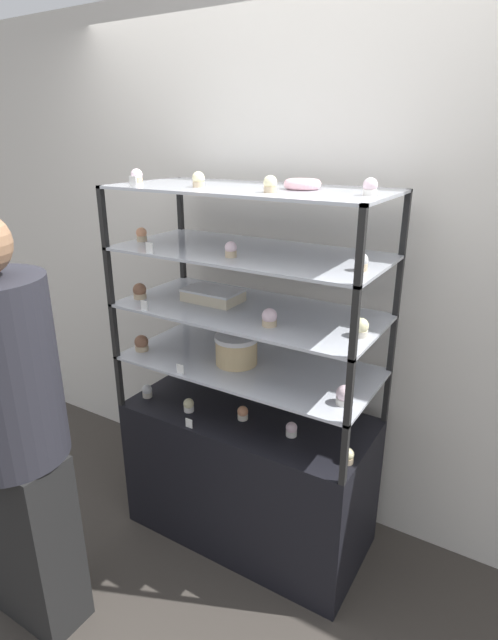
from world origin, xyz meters
The scene contains 33 objects.
ground_plane centered at (0.00, 0.00, 0.00)m, with size 20.00×20.00×0.00m, color #38332D.
back_wall centered at (0.00, 0.42, 1.30)m, with size 8.00×0.05×2.60m.
display_base centered at (0.00, 0.00, 0.35)m, with size 1.17×0.55×0.70m.
display_riser_lower centered at (0.00, 0.00, 0.95)m, with size 1.17×0.55×0.26m.
display_riser_middle centered at (0.00, 0.00, 1.21)m, with size 1.17×0.55×0.26m.
display_riser_upper centered at (0.00, 0.00, 1.47)m, with size 1.17×0.55×0.26m.
display_riser_top centered at (0.00, 0.00, 1.73)m, with size 1.17×0.55×0.26m.
layer_cake_centerpiece centered at (-0.05, -0.03, 1.03)m, with size 0.20×0.20×0.14m.
sheet_cake_frosted centered at (-0.20, 0.01, 1.25)m, with size 0.26×0.17×0.06m.
cupcake_0 centered at (-0.52, -0.14, 0.73)m, with size 0.05×0.05×0.07m.
cupcake_1 centered at (-0.25, -0.14, 0.73)m, with size 0.05×0.05×0.07m.
cupcake_2 centered at (0.01, -0.07, 0.73)m, with size 0.05×0.05×0.07m.
cupcake_3 centered at (0.26, -0.07, 0.73)m, with size 0.05×0.05×0.07m.
cupcake_4 centered at (0.54, -0.13, 0.73)m, with size 0.05×0.05×0.07m.
price_tag_0 centered at (-0.16, -0.25, 0.72)m, with size 0.04×0.00×0.04m.
cupcake_5 centered at (-0.52, -0.15, 1.00)m, with size 0.07×0.07×0.08m.
cupcake_6 centered at (0.51, -0.13, 1.00)m, with size 0.07×0.07×0.08m.
price_tag_1 centered at (-0.20, -0.25, 0.98)m, with size 0.04×0.00×0.04m.
cupcake_7 centered at (-0.52, -0.14, 1.26)m, with size 0.06×0.06×0.07m.
cupcake_8 centered at (0.18, -0.14, 1.26)m, with size 0.06×0.06×0.07m.
cupcake_9 centered at (0.53, -0.05, 1.26)m, with size 0.06×0.06×0.07m.
price_tag_2 centered at (-0.38, -0.25, 1.24)m, with size 0.04×0.00×0.04m.
cupcake_10 centered at (-0.53, -0.08, 1.51)m, with size 0.05×0.05×0.06m.
cupcake_11 centered at (0.00, -0.14, 1.51)m, with size 0.05×0.05×0.06m.
cupcake_12 centered at (0.52, -0.08, 1.51)m, with size 0.05×0.05×0.06m.
price_tag_3 centered at (-0.33, -0.25, 1.51)m, with size 0.04×0.00×0.04m.
cupcake_13 centered at (-0.52, -0.09, 1.77)m, with size 0.05×0.05×0.06m.
cupcake_14 centered at (-0.18, -0.10, 1.77)m, with size 0.05×0.05×0.06m.
cupcake_15 centered at (0.17, -0.13, 1.77)m, with size 0.05×0.05×0.06m.
cupcake_16 centered at (0.52, -0.05, 1.77)m, with size 0.05×0.05×0.06m.
price_tag_4 centered at (-0.39, -0.25, 1.77)m, with size 0.04×0.00×0.04m.
donut_glazed centered at (0.22, 0.04, 1.76)m, with size 0.15×0.15×0.04m.
customer_figure centered at (-0.51, -0.87, 0.92)m, with size 0.40×0.40×1.72m.
Camera 1 is at (1.08, -1.78, 1.94)m, focal length 28.00 mm.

